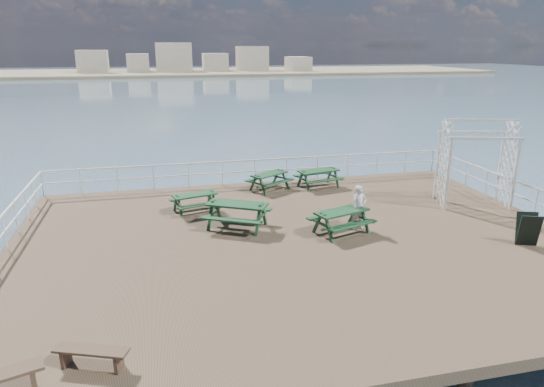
{
  "coord_description": "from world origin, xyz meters",
  "views": [
    {
      "loc": [
        -4.16,
        -13.78,
        5.93
      ],
      "look_at": [
        -0.48,
        1.59,
        1.1
      ],
      "focal_mm": 32.0,
      "sensor_mm": 36.0,
      "label": 1
    }
  ],
  "objects": [
    {
      "name": "sandwich_board",
      "position": [
        6.74,
        -2.08,
        0.51
      ],
      "size": [
        0.76,
        0.66,
        1.04
      ],
      "rotation": [
        0.0,
        0.0,
        -0.36
      ],
      "color": "black",
      "rests_on": "ground"
    },
    {
      "name": "picnic_table_d",
      "position": [
        -1.71,
        1.51,
        0.63
      ],
      "size": [
        2.55,
        2.4,
        0.98
      ],
      "rotation": [
        0.0,
        0.0,
        -0.51
      ],
      "color": "#13351F",
      "rests_on": "ground"
    },
    {
      "name": "picnic_table_c",
      "position": [
        0.39,
        5.7,
        0.52
      ],
      "size": [
        2.14,
        2.04,
        0.81
      ],
      "rotation": [
        0.0,
        0.0,
        0.57
      ],
      "color": "#13351F",
      "rests_on": "ground"
    },
    {
      "name": "picnic_table_a",
      "position": [
        -2.96,
        3.52,
        0.5
      ],
      "size": [
        1.89,
        1.67,
        0.78
      ],
      "rotation": [
        0.0,
        0.0,
        0.27
      ],
      "color": "#13351F",
      "rests_on": "ground"
    },
    {
      "name": "picnic_table_b",
      "position": [
        2.56,
        5.59,
        0.55
      ],
      "size": [
        2.02,
        1.76,
        0.86
      ],
      "rotation": [
        0.0,
        0.0,
        0.2
      ],
      "color": "#13351F",
      "rests_on": "ground"
    },
    {
      "name": "ground",
      "position": [
        0.0,
        0.0,
        -0.15
      ],
      "size": [
        18.0,
        14.0,
        0.3
      ],
      "primitive_type": "cube",
      "color": "brown",
      "rests_on": "ground"
    },
    {
      "name": "sea_backdrop",
      "position": [
        12.54,
        134.07,
        -0.51
      ],
      "size": [
        300.0,
        300.0,
        9.2
      ],
      "color": "#466176",
      "rests_on": "ground"
    },
    {
      "name": "flat_bench_far",
      "position": [
        -5.67,
        -5.26,
        0.31
      ],
      "size": [
        1.47,
        0.85,
        0.41
      ],
      "rotation": [
        0.0,
        0.0,
        -0.38
      ],
      "color": "brown",
      "rests_on": "ground"
    },
    {
      "name": "picnic_table_e",
      "position": [
        1.54,
        0.23,
        0.57
      ],
      "size": [
        2.19,
        1.96,
        0.89
      ],
      "rotation": [
        0.0,
        0.0,
        0.32
      ],
      "color": "#13351F",
      "rests_on": "ground"
    },
    {
      "name": "person",
      "position": [
        2.23,
        0.45,
        0.76
      ],
      "size": [
        0.59,
        0.43,
        1.51
      ],
      "primitive_type": "imported",
      "rotation": [
        0.0,
        0.0,
        0.13
      ],
      "color": "silver",
      "rests_on": "ground"
    },
    {
      "name": "railing",
      "position": [
        -0.07,
        2.57,
        0.87
      ],
      "size": [
        17.77,
        13.76,
        1.1
      ],
      "color": "silver",
      "rests_on": "ground"
    },
    {
      "name": "trellis_arbor",
      "position": [
        7.6,
        1.92,
        1.48
      ],
      "size": [
        2.96,
        2.1,
        3.32
      ],
      "rotation": [
        0.0,
        0.0,
        -0.27
      ],
      "color": "silver",
      "rests_on": "ground"
    }
  ]
}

